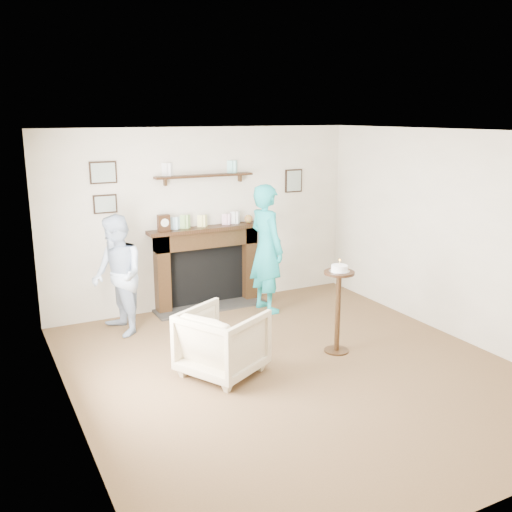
# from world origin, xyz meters

# --- Properties ---
(ground) EXTENTS (5.00, 5.00, 0.00)m
(ground) POSITION_xyz_m (0.00, 0.00, 0.00)
(ground) COLOR brown
(ground) RESTS_ON ground
(room_shell) EXTENTS (4.54, 5.02, 2.52)m
(room_shell) POSITION_xyz_m (-0.00, 0.69, 1.62)
(room_shell) COLOR beige
(room_shell) RESTS_ON ground
(armchair) EXTENTS (1.04, 1.03, 0.70)m
(armchair) POSITION_xyz_m (-0.71, 0.28, 0.00)
(armchair) COLOR tan
(armchair) RESTS_ON ground
(man) EXTENTS (0.66, 0.80, 1.50)m
(man) POSITION_xyz_m (-1.38, 1.90, 0.00)
(man) COLOR silver
(man) RESTS_ON ground
(woman) EXTENTS (0.47, 0.67, 1.76)m
(woman) POSITION_xyz_m (0.65, 1.85, 0.00)
(woman) COLOR teal
(woman) RESTS_ON ground
(pedestal_table) EXTENTS (0.34, 0.34, 1.10)m
(pedestal_table) POSITION_xyz_m (0.69, 0.20, 0.68)
(pedestal_table) COLOR black
(pedestal_table) RESTS_ON ground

